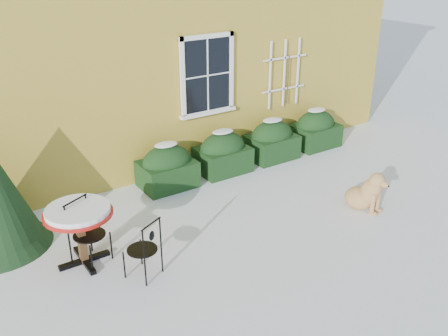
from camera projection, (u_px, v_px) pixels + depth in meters
ground at (258, 240)px, 8.09m from camera, size 80.00×80.00×0.00m
hedge_row at (248, 147)px, 10.70m from camera, size 4.95×0.80×0.91m
bistro_table at (79, 217)px, 7.20m from camera, size 1.00×1.00×0.93m
patio_chair_near at (144, 249)px, 7.03m from camera, size 0.55×0.54×0.92m
patio_chair_far at (87, 232)px, 7.35m from camera, size 0.59×0.59×1.00m
dog at (366, 193)px, 8.89m from camera, size 0.61×0.88×0.79m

